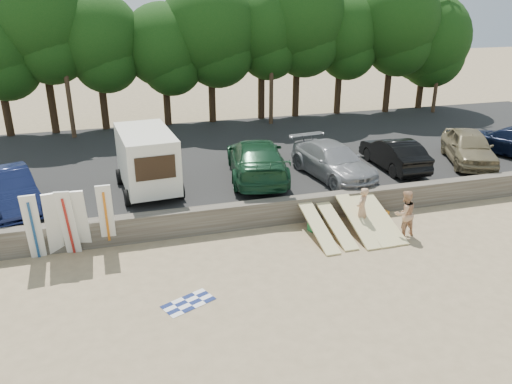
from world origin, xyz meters
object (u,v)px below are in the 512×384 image
Objects in this scene: car_1 at (257,159)px; car_3 at (394,153)px; box_trailer at (147,158)px; car_4 at (469,147)px; cooler at (314,227)px; car_5 at (510,141)px; beachgoer_b at (405,213)px; car_0 at (9,190)px; car_2 at (333,161)px; beachgoer_a at (362,209)px.

car_1 is 6.64m from car_3.
box_trailer reaches higher than car_3.
car_4 is 12.45× the size of cooler.
car_5 is at bearing 2.85° from cooler.
car_3 is at bearing -174.79° from car_1.
car_0 is at bearing -26.76° from beachgoer_b.
car_4 is 2.66× the size of beachgoer_b.
car_5 is (6.92, 0.35, -0.01)m from car_3.
car_0 is 13.39m from car_2.
cooler is at bearing -30.19° from beachgoer_b.
car_1 is (4.82, 0.37, -0.58)m from box_trailer.
car_5 is (23.60, 0.56, -0.05)m from car_0.
car_3 is 7.00m from cooler.
car_3 is 3.95m from car_4.
cooler is (-3.05, 1.30, -0.73)m from beachgoer_b.
car_4 reaches higher than car_2.
beachgoer_b is (1.27, -0.91, 0.04)m from beachgoer_a.
car_1 reaches higher than beachgoer_b.
car_4 is at bearing -149.88° from beachgoer_b.
beachgoer_a is (-10.79, -4.68, -0.57)m from car_5.
car_4 reaches higher than beachgoer_b.
car_3 is at bearing -2.68° from car_2.
car_4 is 10.35m from cooler.
car_2 is 4.99m from beachgoer_b.
car_3 is 2.46× the size of beachgoer_b.
cooler is (-5.64, -3.94, -1.26)m from car_3.
beachgoer_b is (-2.60, -5.24, -0.53)m from car_3.
car_1 is 10.59m from car_4.
beachgoer_a reaches higher than cooler.
car_3 is 5.87m from beachgoer_b.
car_2 is 4.50m from cooler.
car_0 is at bearing 145.34° from cooler.
car_4 is at bearing -9.97° from car_5.
car_2 is at bearing -8.53° from box_trailer.
beachgoer_b is at bearing -90.39° from car_2.
car_0 is 0.98× the size of car_4.
car_2 reaches higher than beachgoer_b.
car_1 is at bearing -22.61° from car_5.
car_3 is (3.29, 0.33, -0.03)m from car_2.
car_2 is (13.39, -0.12, -0.02)m from car_0.
car_1 is 5.65m from beachgoer_a.
beachgoer_b is (-9.52, -5.59, -0.53)m from car_5.
car_0 is 13.47m from beachgoer_a.
car_0 reaches higher than car_3.
car_4 is 0.96× the size of car_5.
car_3 is 5.84m from beachgoer_a.
cooler is (-2.35, -3.61, -1.29)m from car_2.
car_0 is 23.61m from car_5.
car_0 is 2.62× the size of beachgoer_b.
car_4 reaches higher than car_3.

